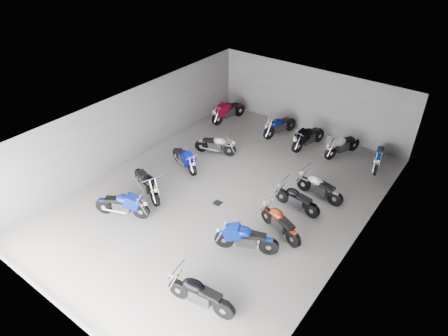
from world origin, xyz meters
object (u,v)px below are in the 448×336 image
at_px(drain_grate, 218,203).
at_px(motorcycle_back_d, 308,137).
at_px(motorcycle_left_e, 185,159).
at_px(motorcycle_right_d, 280,222).
at_px(motorcycle_back_e, 342,145).
at_px(motorcycle_left_f, 216,145).
at_px(motorcycle_right_f, 319,187).
at_px(motorcycle_right_a, 200,294).
at_px(motorcycle_left_c, 147,183).
at_px(motorcycle_right_e, 297,199).
at_px(motorcycle_back_f, 379,157).
at_px(motorcycle_back_a, 228,111).
at_px(motorcycle_back_c, 280,126).
at_px(motorcycle_left_b, 123,205).
at_px(motorcycle_right_c, 246,238).

relative_size(drain_grate, motorcycle_back_d, 0.15).
distance_m(motorcycle_left_e, motorcycle_back_d, 5.88).
distance_m(motorcycle_right_d, motorcycle_back_e, 6.20).
relative_size(motorcycle_left_f, motorcycle_right_f, 0.93).
xyz_separation_m(motorcycle_left_f, motorcycle_right_a, (4.75, -6.85, 0.04)).
height_order(motorcycle_left_c, motorcycle_right_a, motorcycle_left_c).
bearing_deg(motorcycle_back_e, motorcycle_left_e, 66.59).
bearing_deg(motorcycle_back_d, motorcycle_right_f, 136.10).
bearing_deg(motorcycle_back_d, motorcycle_right_e, 124.85).
relative_size(motorcycle_left_c, motorcycle_back_e, 1.08).
xyz_separation_m(motorcycle_left_e, motorcycle_back_f, (6.64, 5.08, 0.01)).
bearing_deg(motorcycle_back_a, motorcycle_right_f, 165.30).
bearing_deg(motorcycle_back_c, motorcycle_right_a, 123.99).
bearing_deg(motorcycle_right_a, motorcycle_back_a, 23.60).
height_order(drain_grate, motorcycle_back_e, motorcycle_back_e).
xyz_separation_m(drain_grate, motorcycle_back_f, (4.01, 6.18, 0.47)).
bearing_deg(motorcycle_right_d, motorcycle_right_f, 16.78).
distance_m(motorcycle_left_c, motorcycle_left_f, 4.07).
bearing_deg(drain_grate, motorcycle_back_c, 98.10).
distance_m(drain_grate, motorcycle_left_f, 3.67).
height_order(motorcycle_left_f, motorcycle_back_a, motorcycle_back_a).
bearing_deg(motorcycle_left_c, motorcycle_back_e, 168.27).
height_order(drain_grate, motorcycle_right_e, motorcycle_right_e).
relative_size(motorcycle_right_e, motorcycle_back_e, 0.96).
bearing_deg(motorcycle_left_e, motorcycle_left_f, -171.62).
bearing_deg(motorcycle_right_f, motorcycle_left_f, 93.96).
bearing_deg(motorcycle_right_a, motorcycle_right_d, -12.51).
distance_m(drain_grate, motorcycle_back_c, 6.20).
relative_size(motorcycle_left_b, motorcycle_left_f, 1.04).
distance_m(motorcycle_right_d, motorcycle_back_a, 8.81).
bearing_deg(motorcycle_back_d, motorcycle_back_a, 13.20).
relative_size(motorcycle_right_a, motorcycle_back_d, 0.98).
relative_size(motorcycle_back_a, motorcycle_back_e, 1.12).
height_order(motorcycle_back_d, motorcycle_back_f, motorcycle_back_d).
xyz_separation_m(drain_grate, motorcycle_back_a, (-3.82, 5.87, 0.53)).
distance_m(motorcycle_left_e, motorcycle_back_a, 4.91).
distance_m(motorcycle_left_b, motorcycle_left_e, 3.74).
bearing_deg(motorcycle_back_a, motorcycle_left_f, 127.77).
bearing_deg(motorcycle_left_b, motorcycle_left_e, 160.10).
relative_size(motorcycle_left_e, motorcycle_back_d, 0.87).
distance_m(motorcycle_left_c, motorcycle_back_d, 7.84).
relative_size(motorcycle_right_c, motorcycle_back_f, 1.02).
xyz_separation_m(motorcycle_right_a, motorcycle_right_c, (-0.23, 2.60, 0.00)).
distance_m(drain_grate, motorcycle_right_e, 3.00).
xyz_separation_m(motorcycle_right_d, motorcycle_back_d, (-1.92, 5.91, 0.04)).
bearing_deg(motorcycle_left_c, motorcycle_back_c, -171.02).
height_order(drain_grate, motorcycle_left_c, motorcycle_left_c).
distance_m(motorcycle_left_b, motorcycle_back_a, 8.63).
height_order(motorcycle_left_b, motorcycle_right_f, motorcycle_left_b).
height_order(motorcycle_left_b, motorcycle_left_e, motorcycle_left_b).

